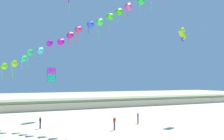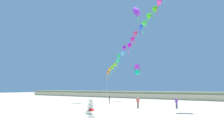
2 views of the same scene
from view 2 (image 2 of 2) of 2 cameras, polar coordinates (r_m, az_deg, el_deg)
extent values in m
plane|color=beige|center=(18.19, -9.53, -15.28)|extent=(240.00, 240.00, 0.00)
cube|color=beige|center=(53.02, 20.00, -8.11)|extent=(120.00, 8.87, 1.42)
cube|color=gray|center=(52.99, 19.97, -7.12)|extent=(120.00, 7.54, 0.81)
cylinder|color=#474C56|center=(26.76, 8.65, -11.39)|extent=(0.12, 0.12, 0.85)
cylinder|color=#474C56|center=(26.75, 8.33, -11.39)|extent=(0.12, 0.12, 0.85)
cylinder|color=red|center=(26.70, 8.46, -9.85)|extent=(0.22, 0.22, 0.60)
cylinder|color=red|center=(26.70, 8.88, -9.74)|extent=(0.22, 0.16, 0.57)
cylinder|color=red|center=(26.69, 8.04, -9.75)|extent=(0.22, 0.16, 0.57)
sphere|color=beige|center=(26.67, 8.45, -8.95)|extent=(0.23, 0.23, 0.23)
cylinder|color=black|center=(34.90, -0.91, -10.27)|extent=(0.11, 0.11, 0.75)
cylinder|color=black|center=(35.03, -0.86, -10.26)|extent=(0.11, 0.11, 0.75)
cylinder|color=black|center=(34.92, -0.88, -9.22)|extent=(0.20, 0.20, 0.53)
cylinder|color=black|center=(34.75, -0.94, -9.16)|extent=(0.13, 0.19, 0.51)
cylinder|color=black|center=(35.08, -0.82, -9.14)|extent=(0.13, 0.19, 0.51)
sphere|color=brown|center=(34.90, -0.88, -8.61)|extent=(0.20, 0.20, 0.20)
cylinder|color=#282D4C|center=(27.64, 20.22, -10.95)|extent=(0.12, 0.12, 0.81)
cylinder|color=#282D4C|center=(27.69, 20.50, -10.93)|extent=(0.12, 0.12, 0.81)
cylinder|color=purple|center=(27.61, 20.31, -9.50)|extent=(0.21, 0.21, 0.58)
cylinder|color=purple|center=(27.55, 19.94, -9.43)|extent=(0.21, 0.17, 0.55)
cylinder|color=purple|center=(27.67, 20.67, -9.39)|extent=(0.21, 0.17, 0.55)
sphere|color=beige|center=(27.59, 20.28, -8.67)|extent=(0.22, 0.22, 0.22)
cone|color=#D15F21|center=(46.99, -1.61, -0.66)|extent=(1.34, 1.23, 1.14)
cylinder|color=gold|center=(47.04, -1.68, -2.06)|extent=(0.15, 0.24, 1.83)
cone|color=gold|center=(45.42, -0.97, 0.26)|extent=(1.31, 1.27, 1.11)
cylinder|color=yellow|center=(45.44, -1.04, -1.31)|extent=(0.09, 0.15, 2.04)
cone|color=#65E218|center=(44.25, -0.17, 1.09)|extent=(1.32, 1.20, 1.12)
cylinder|color=#52E539|center=(44.26, -0.24, -0.46)|extent=(0.27, 0.19, 1.95)
cone|color=#88D218|center=(42.84, 0.77, 1.83)|extent=(1.32, 1.26, 1.12)
cylinder|color=#77E539|center=(42.83, 0.69, 0.23)|extent=(0.24, 0.24, 1.94)
cone|color=#28C578|center=(41.57, 1.67, 3.14)|extent=(1.33, 1.20, 1.14)
cylinder|color=#39E5BA|center=(41.56, 1.59, 1.77)|extent=(0.23, 0.23, 1.54)
cone|color=#26C55D|center=(40.61, 1.95, 4.64)|extent=(1.39, 1.35, 1.19)
cylinder|color=#39E59E|center=(40.54, 1.87, 2.92)|extent=(0.24, 0.26, 1.98)
cone|color=#3BC2E6|center=(39.37, 3.25, 5.43)|extent=(1.36, 1.23, 1.18)
cylinder|color=#3997E5|center=(39.27, 3.16, 3.55)|extent=(0.13, 0.17, 2.14)
cone|color=purple|center=(38.03, 3.75, 7.41)|extent=(1.39, 1.37, 1.19)
cylinder|color=#DE39E5|center=(37.92, 3.66, 5.75)|extent=(0.19, 0.20, 1.76)
cone|color=#BD0EC6|center=(36.76, 5.41, 8.25)|extent=(1.39, 1.31, 1.21)
cylinder|color=#E539C4|center=(36.63, 5.32, 6.53)|extent=(0.18, 0.14, 1.76)
cone|color=#C5179E|center=(35.75, 6.41, 10.22)|extent=(1.40, 1.32, 1.22)
cylinder|color=#E53995|center=(35.58, 6.31, 8.44)|extent=(0.19, 0.18, 1.78)
cone|color=#C63371|center=(34.95, 7.34, 11.91)|extent=(1.36, 1.29, 1.16)
cylinder|color=#E53958|center=(34.73, 7.24, 10.00)|extent=(0.25, 0.30, 1.91)
cone|color=blue|center=(33.91, 9.19, 13.75)|extent=(1.30, 1.26, 1.11)
cylinder|color=#4339E5|center=(33.76, 9.08, 12.36)|extent=(0.11, 0.21, 1.21)
cone|color=#39D546|center=(32.57, 10.08, 14.97)|extent=(1.31, 1.20, 1.11)
cylinder|color=#39E570|center=(32.29, 9.97, 12.96)|extent=(0.12, 0.21, 1.89)
cone|color=#3DD524|center=(31.69, 11.60, 17.13)|extent=(1.39, 1.31, 1.22)
cylinder|color=#39E54A|center=(31.42, 11.48, 15.31)|extent=(0.17, 0.20, 1.62)
cone|color=#3CC317|center=(31.25, 13.42, 18.96)|extent=(1.37, 1.30, 1.18)
cylinder|color=#39E53E|center=(30.90, 13.30, 16.97)|extent=(0.18, 0.16, 1.82)
cone|color=#E740B1|center=(30.45, 14.76, 20.87)|extent=(1.31, 1.17, 1.10)
cylinder|color=#E53984|center=(30.11, 14.64, 19.01)|extent=(0.18, 0.20, 1.63)
cylinder|color=silver|center=(47.69, -1.79, -5.32)|extent=(1.54, 1.77, 7.12)
cone|color=purple|center=(39.69, 8.47, 18.55)|extent=(1.71, 2.46, 2.32)
cone|color=#5CE52D|center=(39.70, 8.47, 18.57)|extent=(0.98, 1.37, 1.29)
cylinder|color=#5CE52D|center=(39.11, 8.50, 16.61)|extent=(0.16, 0.30, 2.24)
cube|color=#10E19E|center=(40.36, 8.23, -0.77)|extent=(1.18, 1.18, 0.92)
cube|color=#CE2DE5|center=(40.49, 8.20, 1.04)|extent=(1.18, 1.18, 0.92)
cylinder|color=black|center=(39.90, 8.80, 0.23)|extent=(0.04, 0.04, 2.21)
cylinder|color=black|center=(40.83, 8.95, 0.09)|extent=(0.04, 0.04, 2.21)
cylinder|color=black|center=(40.94, 7.65, 0.05)|extent=(0.04, 0.04, 2.21)
cylinder|color=black|center=(40.02, 7.47, 0.19)|extent=(0.04, 0.04, 2.21)
cube|color=red|center=(23.67, -6.82, -12.71)|extent=(0.56, 0.40, 0.36)
cube|color=white|center=(23.65, -6.81, -12.21)|extent=(0.58, 0.41, 0.06)
cylinder|color=black|center=(23.64, -6.81, -12.06)|extent=(0.45, 0.03, 0.03)
camera|label=1|loc=(23.97, -63.35, 4.66)|focal=38.00mm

